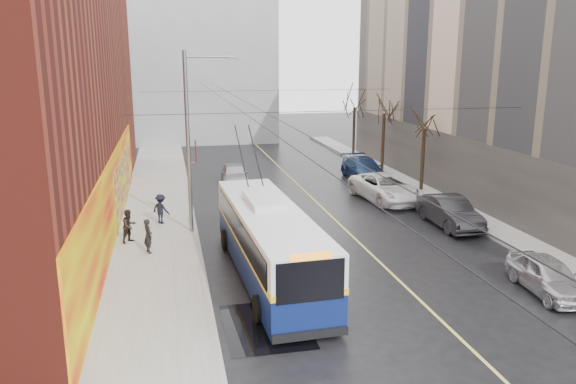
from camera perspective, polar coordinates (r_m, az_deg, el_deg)
name	(u,v)px	position (r m, az deg, el deg)	size (l,w,h in m)	color
ground	(382,305)	(20.84, 9.56, -11.27)	(140.00, 140.00, 0.00)	black
sidewalk_left	(158,223)	(30.74, -13.09, -3.08)	(4.00, 60.00, 0.15)	gray
sidewalk_right	(450,206)	(34.76, 16.15, -1.35)	(2.00, 60.00, 0.15)	gray
lane_line	(320,205)	(33.83, 3.24, -1.35)	(0.12, 50.00, 0.01)	#BFB74C
building_right	(560,69)	(39.76, 25.94, 11.22)	(14.06, 36.00, 16.00)	#C4AC8D
building_far	(176,54)	(62.51, -11.34, 13.58)	(20.50, 12.10, 18.00)	gray
streetlight_pole	(191,138)	(27.79, -9.81, 5.41)	(2.65, 0.60, 9.00)	slate
catenary_wires	(250,101)	(32.71, -3.90, 9.23)	(18.00, 60.00, 0.22)	black
tree_near	(425,116)	(37.42, 13.75, 7.47)	(3.20, 3.20, 6.40)	black
tree_mid	(385,104)	(43.78, 9.78, 8.84)	(3.20, 3.20, 6.68)	black
tree_far	(355,99)	(50.33, 6.79, 9.40)	(3.20, 3.20, 6.57)	black
puddle	(266,326)	(19.13, -2.26, -13.44)	(2.74, 3.73, 0.01)	black
pigeons_flying	(258,86)	(28.96, -3.09, 10.67)	(2.58, 2.35, 2.54)	slate
trolleybus	(269,241)	(22.51, -1.92, -4.99)	(3.10, 11.71, 5.50)	#0A164C
parked_car_a	(548,276)	(23.44, 24.88, -7.70)	(1.63, 4.05, 1.38)	#ADACB1
parked_car_b	(450,212)	(30.58, 16.10, -1.95)	(1.69, 4.83, 1.59)	#262628
parked_car_c	(386,188)	(35.21, 9.92, 0.43)	(2.72, 5.90, 1.64)	white
parked_car_d	(364,169)	(41.13, 7.69, 2.35)	(2.23, 5.47, 1.59)	navy
following_car	(234,174)	(39.30, -5.47, 1.83)	(1.78, 4.42, 1.51)	#A2A2A6
pedestrian_a	(148,236)	(25.80, -14.02, -4.35)	(0.57, 0.37, 1.57)	black
pedestrian_b	(129,226)	(27.49, -15.83, -3.34)	(0.77, 0.60, 1.59)	black
pedestrian_c	(161,209)	(30.18, -12.79, -1.68)	(1.02, 0.58, 1.57)	black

